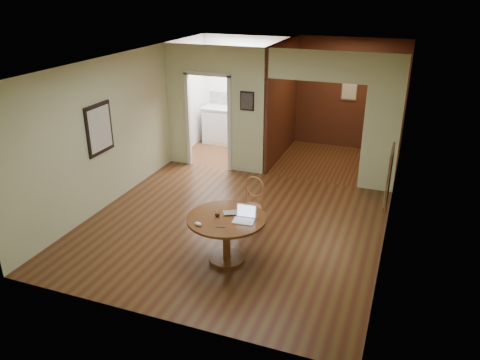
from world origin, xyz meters
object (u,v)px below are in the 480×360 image
at_px(open_laptop, 245,216).
at_px(chair, 252,201).
at_px(dining_table, 226,229).
at_px(closed_laptop, 236,214).

bearing_deg(open_laptop, chair, 98.77).
distance_m(dining_table, closed_laptop, 0.26).
bearing_deg(chair, dining_table, -79.72).
xyz_separation_m(chair, closed_laptop, (0.08, -0.92, 0.22)).
distance_m(chair, open_laptop, 1.08).
bearing_deg(open_laptop, dining_table, -179.20).
xyz_separation_m(chair, open_laptop, (0.25, -1.01, 0.26)).
height_order(dining_table, open_laptop, open_laptop).
xyz_separation_m(dining_table, closed_laptop, (0.11, 0.12, 0.20)).
height_order(dining_table, chair, chair).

